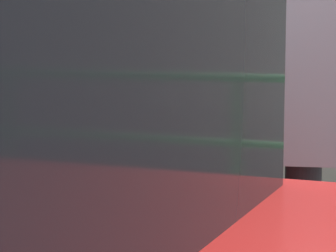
% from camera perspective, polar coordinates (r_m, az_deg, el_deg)
% --- Properties ---
extents(parking_meter, '(0.16, 0.17, 1.37)m').
position_cam_1_polar(parking_meter, '(3.17, -2.96, -1.13)').
color(parking_meter, slate).
rests_on(parking_meter, sidewalk_curb).
extents(pedestrian_at_meter, '(0.64, 0.55, 1.80)m').
position_cam_1_polar(pedestrian_at_meter, '(3.10, 8.52, 0.01)').
color(pedestrian_at_meter, black).
rests_on(pedestrian_at_meter, sidewalk_curb).
extents(background_railing, '(24.06, 0.06, 1.13)m').
position_cam_1_polar(background_railing, '(5.57, 7.55, 0.62)').
color(background_railing, '#2D7A38').
rests_on(background_railing, sidewalk_curb).
extents(backdrop_wall, '(32.00, 0.50, 2.69)m').
position_cam_1_polar(backdrop_wall, '(8.15, 12.46, 5.25)').
color(backdrop_wall, '#ADA38E').
rests_on(backdrop_wall, ground).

